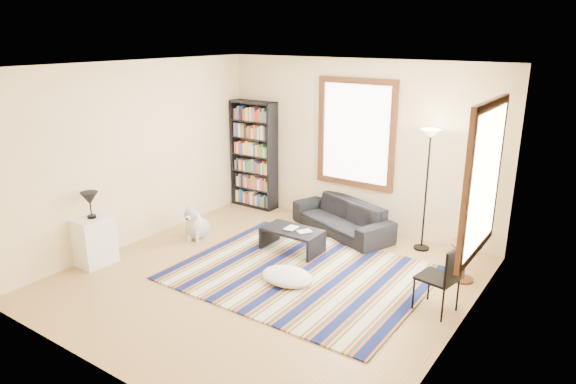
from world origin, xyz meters
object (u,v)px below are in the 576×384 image
Objects in this scene: coffee_table at (292,240)px; dog at (197,221)px; floor_cushion at (287,276)px; side_table at (464,262)px; floor_lamp at (426,191)px; sofa at (342,217)px; white_cabinet at (95,241)px; folding_chair at (437,278)px; bookshelf at (254,155)px.

dog reaches higher than coffee_table.
floor_cushion is 1.34× the size of side_table.
sofa is at bearing -175.74° from floor_lamp.
coffee_table is at bearing -5.02° from dog.
white_cabinet is (-3.66, -3.16, -0.58)m from floor_lamp.
coffee_table is 1.67× the size of side_table.
folding_chair is 4.69m from white_cabinet.
floor_cushion is 2.15m from dog.
dog is at bearing 167.54° from floor_cushion.
folding_chair reaches higher than sofa.
sofa reaches higher than floor_cushion.
coffee_table is (1.80, -1.38, -0.82)m from bookshelf.
folding_chair is at bearing 20.57° from white_cabinet.
bookshelf is at bearing 87.40° from white_cabinet.
sofa is 1.14m from coffee_table.
folding_chair is at bearing -20.83° from dog.
bookshelf is at bearing 166.22° from folding_chair.
coffee_table is at bearing -37.47° from bookshelf.
sofa is 2.19m from bookshelf.
floor_lamp is (1.07, 2.09, 0.84)m from floor_cushion.
floor_cushion is 1.04× the size of white_cabinet.
floor_cushion is 1.93m from folding_chair.
coffee_table is 2.48m from side_table.
floor_lamp is at bearing -2.88° from bookshelf.
bookshelf reaches higher than white_cabinet.
bookshelf is 3.70× the size of side_table.
side_table is 0.63× the size of folding_chair.
white_cabinet is (-2.07, -1.96, 0.17)m from coffee_table.
side_table is 4.10m from dog.
coffee_table reaches higher than floor_cushion.
folding_chair is at bearing -11.23° from coffee_table.
white_cabinet is 1.23× the size of dog.
floor_lamp reaches higher than white_cabinet.
sofa is 2.02m from floor_cushion.
bookshelf is at bearing 77.15° from dog.
sofa is 3.39× the size of side_table.
dog is at bearing -119.08° from sofa.
sofa is at bearing 153.60° from folding_chair.
bookshelf is (-2.04, 0.27, 0.73)m from sofa.
side_table is (4.22, -0.87, -0.73)m from bookshelf.
side_table is at bearing 97.18° from folding_chair.
floor_cushion is 0.84× the size of folding_chair.
white_cabinet is at bearing -151.33° from side_table.
floor_lamp reaches higher than coffee_table.
floor_cushion is 1.28× the size of dog.
coffee_table is 2.85m from white_cabinet.
floor_lamp is 1.92m from folding_chair.
coffee_table is 1.05× the size of folding_chair.
bookshelf reaches higher than floor_cushion.
floor_cushion is 2.37m from side_table.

